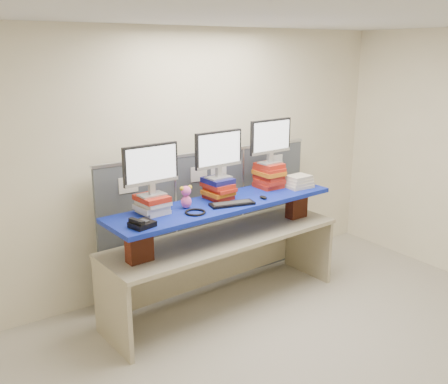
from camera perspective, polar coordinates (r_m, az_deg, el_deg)
room at (r=4.01m, az=12.06°, el=-1.25°), size 5.00×4.00×2.80m
cubicle_partition at (r=5.52m, az=-1.63°, el=-2.98°), size 2.60×0.06×1.53m
desk at (r=5.08m, az=-0.00°, el=-6.60°), size 2.58×0.91×0.77m
brick_pier_left at (r=4.43m, az=-9.67°, el=-5.99°), size 0.23×0.14×0.31m
brick_pier_right at (r=5.55m, az=8.30°, el=-1.36°), size 0.23×0.14×0.31m
blue_board at (r=4.91m, az=-0.00°, el=-1.37°), size 2.44×0.76×0.04m
book_stack_left at (r=4.59m, az=-8.21°, el=-1.37°), size 0.29×0.32×0.17m
book_stack_center at (r=4.98m, az=-0.66°, el=0.44°), size 0.28×0.33×0.21m
book_stack_right at (r=5.40m, az=5.17°, el=1.91°), size 0.27×0.31×0.27m
monitor_left at (r=4.49m, az=-8.35°, el=2.86°), size 0.54×0.17×0.47m
monitor_center at (r=4.89m, az=-0.62°, el=4.63°), size 0.54×0.17×0.47m
monitor_right at (r=5.32m, az=5.35°, el=6.10°), size 0.54×0.17×0.47m
keyboard at (r=4.80m, az=0.93°, el=-1.36°), size 0.46×0.24×0.03m
mouse at (r=5.01m, az=4.51°, el=-0.61°), size 0.08×0.11×0.03m
desk_phone at (r=4.26m, az=-9.42°, el=-3.60°), size 0.23×0.21×0.08m
headset at (r=4.57m, az=-3.30°, el=-2.32°), size 0.22×0.22×0.02m
plush_toy at (r=4.70m, az=-4.35°, el=-0.53°), size 0.13×0.10×0.22m
binder_stack at (r=5.46m, az=8.53°, el=1.17°), size 0.28×0.22×0.13m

